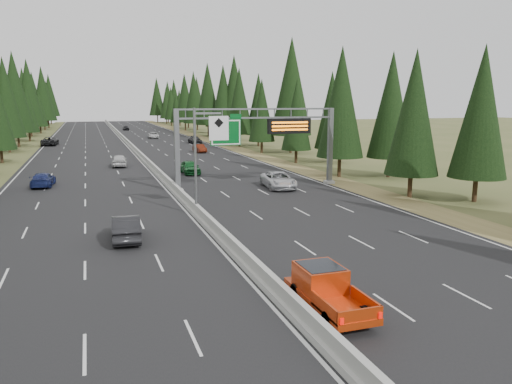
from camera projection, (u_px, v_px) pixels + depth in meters
road at (133, 149)px, 89.02m from camera, size 32.00×260.00×0.08m
shoulder_right at (229, 147)px, 94.61m from camera, size 3.60×260.00×0.06m
shoulder_left at (24, 153)px, 83.44m from camera, size 3.60×260.00×0.06m
median_barrier at (133, 147)px, 88.95m from camera, size 0.70×260.00×0.85m
sign_gantry at (264, 135)px, 48.82m from camera, size 16.75×0.98×7.80m
hov_sign_pole at (203, 154)px, 37.06m from camera, size 2.80×0.50×8.00m
tree_row_right at (247, 99)px, 96.66m from camera, size 11.62×244.55×18.79m
silver_minivan at (278, 180)px, 49.28m from camera, size 3.10×5.90×1.58m
red_pickup at (324, 286)px, 20.72m from camera, size 1.85×5.19×1.69m
car_ahead_green at (190, 167)px, 58.85m from camera, size 1.89×4.65×1.58m
car_ahead_dkred at (200, 148)px, 83.37m from camera, size 1.73×4.17×1.34m
car_ahead_dkgrey at (195, 140)px, 100.75m from camera, size 2.25×5.07×1.45m
car_ahead_white at (153, 135)px, 114.93m from camera, size 2.60×5.12×1.39m
car_ahead_far at (126, 128)px, 146.40m from camera, size 1.68×3.98×1.35m
car_onc_near at (126, 228)px, 30.79m from camera, size 1.91×4.86×1.57m
car_onc_blue at (43, 180)px, 50.12m from camera, size 2.32×4.97×1.40m
car_onc_white at (119, 160)px, 65.42m from camera, size 2.24×4.84×1.61m
car_onc_far at (50, 141)px, 96.51m from camera, size 3.19×6.13×1.65m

